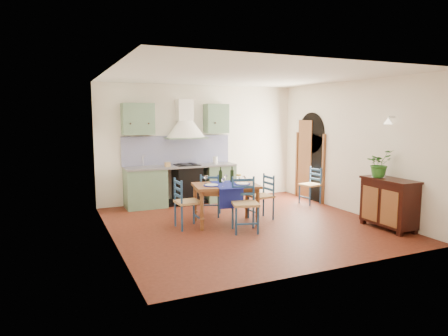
{
  "coord_description": "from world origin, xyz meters",
  "views": [
    {
      "loc": [
        -3.42,
        -6.66,
        2.09
      ],
      "look_at": [
        -0.34,
        0.3,
        1.07
      ],
      "focal_mm": 32.0,
      "sensor_mm": 36.0,
      "label": 1
    }
  ],
  "objects_px": {
    "dining_table": "(226,189)",
    "sideboard": "(389,202)",
    "chair_near": "(245,204)",
    "potted_plant": "(379,164)"
  },
  "relations": [
    {
      "from": "dining_table",
      "to": "sideboard",
      "type": "height_order",
      "value": "dining_table"
    },
    {
      "from": "chair_near",
      "to": "potted_plant",
      "type": "height_order",
      "value": "potted_plant"
    },
    {
      "from": "chair_near",
      "to": "sideboard",
      "type": "bearing_deg",
      "value": -20.4
    },
    {
      "from": "dining_table",
      "to": "potted_plant",
      "type": "xyz_separation_m",
      "value": [
        2.55,
        -1.29,
        0.51
      ]
    },
    {
      "from": "sideboard",
      "to": "potted_plant",
      "type": "height_order",
      "value": "potted_plant"
    },
    {
      "from": "dining_table",
      "to": "potted_plant",
      "type": "distance_m",
      "value": 2.9
    },
    {
      "from": "chair_near",
      "to": "sideboard",
      "type": "distance_m",
      "value": 2.66
    },
    {
      "from": "sideboard",
      "to": "dining_table",
      "type": "bearing_deg",
      "value": 149.68
    },
    {
      "from": "dining_table",
      "to": "sideboard",
      "type": "relative_size",
      "value": 1.26
    },
    {
      "from": "sideboard",
      "to": "potted_plant",
      "type": "relative_size",
      "value": 2.04
    }
  ]
}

